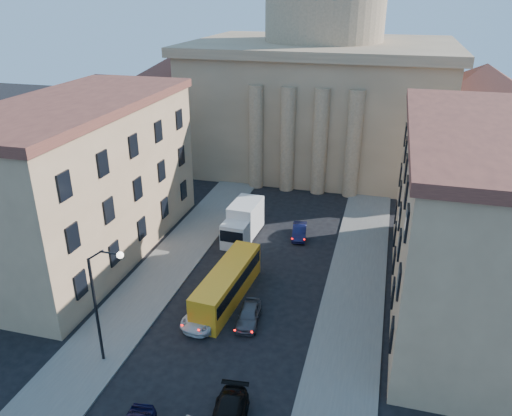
# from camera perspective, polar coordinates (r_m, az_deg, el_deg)

# --- Properties ---
(sidewalk_left) EXTENTS (5.00, 60.00, 0.15)m
(sidewalk_left) POSITION_cam_1_polar(r_m,az_deg,el_deg) (44.85, -11.54, -8.27)
(sidewalk_left) COLOR #5D5955
(sidewalk_left) RESTS_ON ground
(sidewalk_right) EXTENTS (5.00, 60.00, 0.15)m
(sidewalk_right) POSITION_cam_1_polar(r_m,az_deg,el_deg) (40.97, 10.81, -11.60)
(sidewalk_right) COLOR #5D5955
(sidewalk_right) RESTS_ON ground
(church) EXTENTS (68.02, 28.76, 36.60)m
(church) POSITION_cam_1_polar(r_m,az_deg,el_deg) (72.67, 7.43, 14.35)
(church) COLOR #826B50
(church) RESTS_ON ground
(building_left) EXTENTS (11.60, 26.60, 14.70)m
(building_left) POSITION_cam_1_polar(r_m,az_deg,el_deg) (48.88, -19.19, 3.19)
(building_left) COLOR tan
(building_left) RESTS_ON ground
(building_right) EXTENTS (11.60, 26.60, 14.70)m
(building_right) POSITION_cam_1_polar(r_m,az_deg,el_deg) (41.52, 23.84, -1.17)
(building_right) COLOR tan
(building_right) RESTS_ON ground
(street_lamp) EXTENTS (2.62, 0.44, 8.83)m
(street_lamp) POSITION_cam_1_polar(r_m,az_deg,el_deg) (34.19, -17.28, -9.64)
(street_lamp) COLOR black
(street_lamp) RESTS_ON ground
(car_left_mid) EXTENTS (3.23, 5.73, 1.51)m
(car_left_mid) POSITION_cam_1_polar(r_m,az_deg,el_deg) (39.35, -5.54, -11.67)
(car_left_mid) COLOR silver
(car_left_mid) RESTS_ON ground
(car_right_far) EXTENTS (2.03, 4.14, 1.36)m
(car_right_far) POSITION_cam_1_polar(r_m,az_deg,el_deg) (38.94, -0.82, -12.11)
(car_right_far) COLOR #48474C
(car_right_far) RESTS_ON ground
(car_right_distant) EXTENTS (1.87, 4.06, 1.29)m
(car_right_distant) POSITION_cam_1_polar(r_m,az_deg,el_deg) (51.52, 4.98, -2.68)
(car_right_distant) COLOR black
(car_right_distant) RESTS_ON ground
(city_bus) EXTENTS (3.01, 10.14, 2.82)m
(city_bus) POSITION_cam_1_polar(r_m,az_deg,el_deg) (41.15, -3.31, -8.58)
(city_bus) COLOR orange
(city_bus) RESTS_ON ground
(box_truck) EXTENTS (2.87, 6.60, 3.56)m
(box_truck) POSITION_cam_1_polar(r_m,az_deg,el_deg) (50.84, -1.51, -1.66)
(box_truck) COLOR silver
(box_truck) RESTS_ON ground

